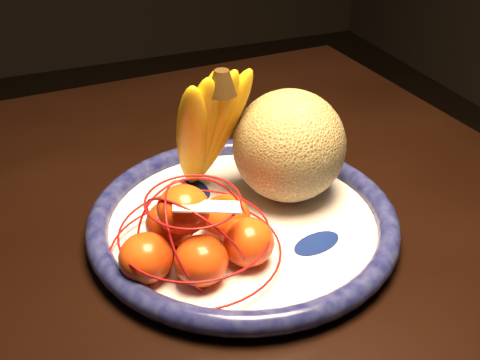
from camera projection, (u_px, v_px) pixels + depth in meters
name	position (u px, v px, depth m)	size (l,w,h in m)	color
dining_table	(51.00, 268.00, 0.81)	(1.44, 0.92, 0.70)	black
fruit_bowl	(243.00, 221.00, 0.75)	(0.39, 0.39, 0.03)	white
cantaloupe	(289.00, 146.00, 0.77)	(0.15, 0.15, 0.15)	olive
banana_bunch	(205.00, 126.00, 0.75)	(0.13, 0.13, 0.20)	#E4B60C
mandarin_bag	(196.00, 235.00, 0.67)	(0.24, 0.24, 0.12)	#FF5A17
price_tag	(207.00, 206.00, 0.63)	(0.07, 0.03, 0.00)	white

